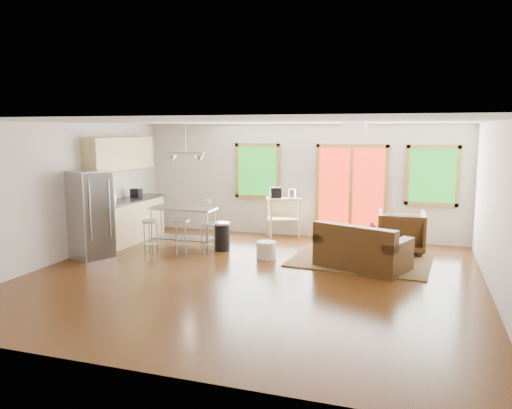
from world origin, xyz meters
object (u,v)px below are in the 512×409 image
(refrigerator, at_px, (90,215))
(coffee_table, at_px, (363,244))
(rug, at_px, (361,260))
(kitchen_cart, at_px, (283,203))
(loveseat, at_px, (361,251))
(ottoman, at_px, (340,242))
(armchair, at_px, (401,230))
(island, at_px, (183,220))

(refrigerator, bearing_deg, coffee_table, 38.21)
(rug, relative_size, kitchen_cart, 2.18)
(loveseat, bearing_deg, ottoman, 136.21)
(armchair, bearing_deg, rug, 49.72)
(armchair, xyz_separation_m, kitchen_cart, (-2.66, 0.65, 0.33))
(armchair, distance_m, island, 4.47)
(loveseat, bearing_deg, island, -165.22)
(island, bearing_deg, coffee_table, 3.02)
(loveseat, height_order, ottoman, loveseat)
(armchair, height_order, island, armchair)
(loveseat, bearing_deg, refrigerator, -149.66)
(loveseat, distance_m, island, 3.74)
(rug, bearing_deg, island, -177.42)
(ottoman, distance_m, island, 3.27)
(armchair, xyz_separation_m, refrigerator, (-5.68, -2.31, 0.38))
(rug, distance_m, loveseat, 0.65)
(refrigerator, bearing_deg, island, 64.84)
(loveseat, height_order, kitchen_cart, kitchen_cart)
(armchair, bearing_deg, refrigerator, 19.04)
(island, relative_size, kitchen_cart, 1.18)
(refrigerator, bearing_deg, armchair, 44.45)
(island, height_order, kitchen_cart, kitchen_cart)
(ottoman, bearing_deg, armchair, 14.20)
(island, bearing_deg, refrigerator, -137.48)
(loveseat, distance_m, ottoman, 1.31)
(rug, xyz_separation_m, kitchen_cart, (-1.96, 1.56, 0.78))
(rug, relative_size, ottoman, 4.18)
(ottoman, distance_m, kitchen_cart, 1.85)
(ottoman, bearing_deg, kitchen_cart, 147.18)
(coffee_table, bearing_deg, armchair, 53.09)
(coffee_table, relative_size, ottoman, 1.78)
(rug, bearing_deg, armchair, 52.82)
(island, xyz_separation_m, kitchen_cart, (1.68, 1.73, 0.20))
(rug, xyz_separation_m, island, (-3.64, -0.16, 0.58))
(refrigerator, xyz_separation_m, island, (1.35, 1.24, -0.25))
(rug, height_order, loveseat, loveseat)
(kitchen_cart, bearing_deg, loveseat, -46.41)
(armchair, relative_size, island, 0.68)
(kitchen_cart, bearing_deg, refrigerator, -135.62)
(rug, xyz_separation_m, coffee_table, (0.03, 0.03, 0.31))
(rug, distance_m, island, 3.69)
(rug, relative_size, coffee_table, 2.35)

